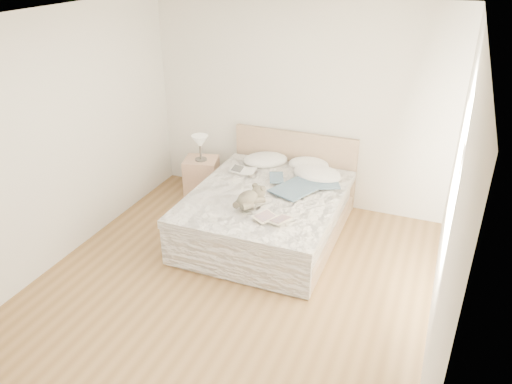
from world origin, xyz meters
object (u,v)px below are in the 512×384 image
table_lamp (200,143)px  photo_book (243,171)px  bed (269,212)px  teddy_bear (247,204)px  childrens_book (273,219)px  nightstand (202,177)px

table_lamp → photo_book: table_lamp is taller
bed → table_lamp: (-1.23, 0.60, 0.51)m
photo_book → teddy_bear: (0.42, -0.86, 0.02)m
childrens_book → teddy_bear: (-0.36, 0.16, 0.02)m
nightstand → teddy_bear: size_ratio=1.50×
bed → table_lamp: 1.46m
photo_book → teddy_bear: bearing=-71.3°
childrens_book → teddy_bear: teddy_bear is taller
nightstand → childrens_book: (1.54, -1.30, 0.35)m
table_lamp → childrens_book: table_lamp is taller
table_lamp → teddy_bear: bearing=-43.7°
table_lamp → photo_book: 0.81m
childrens_book → teddy_bear: bearing=-180.0°
nightstand → photo_book: 0.88m
photo_book → childrens_book: photo_book is taller
nightstand → photo_book: (0.76, -0.28, 0.35)m
table_lamp → nightstand: bearing=124.2°
teddy_bear → photo_book: bearing=130.2°
nightstand → photo_book: size_ratio=1.66×
nightstand → table_lamp: bearing=-55.8°
childrens_book → bed: bearing=138.1°
bed → nightstand: size_ratio=3.83×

